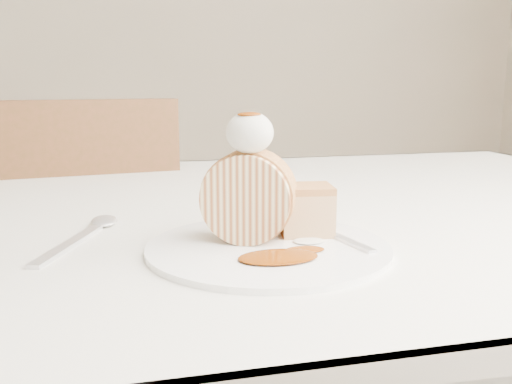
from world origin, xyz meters
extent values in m
cube|color=silver|center=(0.00, 0.20, 0.73)|extent=(1.40, 0.90, 0.04)
cube|color=silver|center=(0.00, 0.65, 0.61)|extent=(1.40, 0.01, 0.28)
cylinder|color=brown|center=(0.62, 0.57, 0.35)|extent=(0.06, 0.06, 0.71)
cube|color=brown|center=(-0.29, 0.71, 0.43)|extent=(0.46, 0.46, 0.04)
cube|color=brown|center=(-0.27, 0.52, 0.66)|extent=(0.42, 0.09, 0.44)
cylinder|color=brown|center=(-0.13, 0.90, 0.20)|extent=(0.04, 0.04, 0.41)
cylinder|color=white|center=(-0.03, -0.01, 0.75)|extent=(0.27, 0.27, 0.01)
cylinder|color=beige|center=(-0.04, 0.01, 0.80)|extent=(0.10, 0.08, 0.09)
cube|color=tan|center=(0.02, 0.02, 0.78)|extent=(0.06, 0.06, 0.04)
ellipsoid|color=silver|center=(-0.04, 0.00, 0.87)|extent=(0.05, 0.05, 0.04)
ellipsoid|color=#6B2B04|center=(-0.05, 0.00, 0.89)|extent=(0.02, 0.02, 0.01)
cube|color=silver|center=(0.05, -0.02, 0.76)|extent=(0.05, 0.14, 0.00)
cube|color=silver|center=(-0.22, 0.05, 0.75)|extent=(0.09, 0.17, 0.00)
camera|label=1|loc=(-0.17, -0.54, 0.92)|focal=40.00mm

